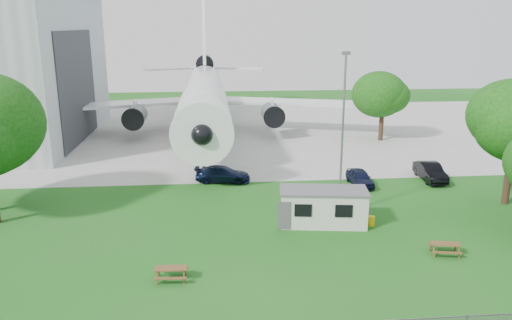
{
  "coord_description": "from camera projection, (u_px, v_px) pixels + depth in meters",
  "views": [
    {
      "loc": [
        -1.23,
        -28.26,
        13.88
      ],
      "look_at": [
        2.1,
        8.0,
        4.0
      ],
      "focal_mm": 35.0,
      "sensor_mm": 36.0,
      "label": 1
    }
  ],
  "objects": [
    {
      "name": "car_ne_hatch",
      "position": [
        360.0,
        178.0,
        44.45
      ],
      "size": [
        1.8,
        4.21,
        1.42
      ],
      "primitive_type": "imported",
      "rotation": [
        0.0,
        0.0,
        0.03
      ],
      "color": "black",
      "rests_on": "ground"
    },
    {
      "name": "ground",
      "position": [
        234.0,
        257.0,
        30.91
      ],
      "size": [
        160.0,
        160.0,
        0.0
      ],
      "primitive_type": "plane",
      "color": "#2B6D23"
    },
    {
      "name": "car_apron_van",
      "position": [
        223.0,
        174.0,
        45.44
      ],
      "size": [
        5.23,
        2.72,
        1.45
      ],
      "primitive_type": "imported",
      "rotation": [
        0.0,
        0.0,
        1.43
      ],
      "color": "black",
      "rests_on": "ground"
    },
    {
      "name": "lamp_mast",
      "position": [
        342.0,
        138.0,
        36.02
      ],
      "size": [
        0.16,
        0.16,
        12.0
      ],
      "primitive_type": "cylinder",
      "color": "slate",
      "rests_on": "ground"
    },
    {
      "name": "picnic_west",
      "position": [
        172.0,
        280.0,
        28.07
      ],
      "size": [
        1.87,
        1.59,
        0.76
      ],
      "primitive_type": null,
      "rotation": [
        0.0,
        0.0,
        -0.05
      ],
      "color": "brown",
      "rests_on": "ground"
    },
    {
      "name": "site_cabin",
      "position": [
        323.0,
        207.0,
        35.65
      ],
      "size": [
        6.9,
        3.51,
        2.62
      ],
      "color": "beige",
      "rests_on": "ground"
    },
    {
      "name": "airliner",
      "position": [
        204.0,
        95.0,
        63.81
      ],
      "size": [
        46.36,
        47.73,
        17.69
      ],
      "color": "white",
      "rests_on": "ground"
    },
    {
      "name": "picnic_east",
      "position": [
        444.0,
        255.0,
        31.18
      ],
      "size": [
        2.04,
        1.8,
        0.76
      ],
      "primitive_type": null,
      "rotation": [
        0.0,
        0.0,
        -0.18
      ],
      "color": "brown",
      "rests_on": "ground"
    },
    {
      "name": "tree_far_apron",
      "position": [
        383.0,
        95.0,
        60.56
      ],
      "size": [
        6.69,
        6.69,
        9.04
      ],
      "color": "#382619",
      "rests_on": "ground"
    },
    {
      "name": "concrete_apron",
      "position": [
        220.0,
        131.0,
        67.42
      ],
      "size": [
        120.0,
        46.0,
        0.03
      ],
      "primitive_type": "cube",
      "color": "#B7B7B2",
      "rests_on": "ground"
    },
    {
      "name": "car_ne_sedan",
      "position": [
        430.0,
        172.0,
        45.89
      ],
      "size": [
        1.94,
        4.96,
        1.61
      ],
      "primitive_type": "imported",
      "rotation": [
        0.0,
        0.0,
        -0.05
      ],
      "color": "black",
      "rests_on": "ground"
    }
  ]
}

